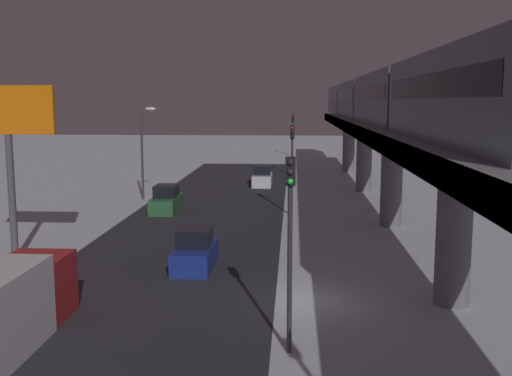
{
  "coord_description": "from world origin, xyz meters",
  "views": [
    {
      "loc": [
        0.2,
        23.8,
        8.12
      ],
      "look_at": [
        2.63,
        -15.13,
        2.47
      ],
      "focal_mm": 42.18,
      "sensor_mm": 36.0,
      "label": 1
    }
  ],
  "objects_px": {
    "commercial_billboard": "(8,128)",
    "sedan_green": "(166,201)",
    "sedan_white": "(262,177)",
    "traffic_light_mid": "(292,157)",
    "traffic_light_near": "(290,226)",
    "traffic_light_distant": "(293,128)",
    "sedan_blue_2": "(195,251)",
    "subway_train": "(371,98)",
    "box_truck": "(2,308)",
    "traffic_light_far": "(293,137)"
  },
  "relations": [
    {
      "from": "sedan_blue_2",
      "to": "commercial_billboard",
      "type": "relative_size",
      "value": 0.46
    },
    {
      "from": "sedan_green",
      "to": "box_truck",
      "type": "bearing_deg",
      "value": 89.54
    },
    {
      "from": "subway_train",
      "to": "traffic_light_distant",
      "type": "bearing_deg",
      "value": -80.55
    },
    {
      "from": "traffic_light_near",
      "to": "commercial_billboard",
      "type": "relative_size",
      "value": 0.72
    },
    {
      "from": "sedan_green",
      "to": "traffic_light_near",
      "type": "bearing_deg",
      "value": 110.52
    },
    {
      "from": "traffic_light_far",
      "to": "subway_train",
      "type": "bearing_deg",
      "value": 113.02
    },
    {
      "from": "traffic_light_mid",
      "to": "traffic_light_near",
      "type": "bearing_deg",
      "value": 90.0
    },
    {
      "from": "sedan_green",
      "to": "commercial_billboard",
      "type": "xyz_separation_m",
      "value": [
        4.76,
        14.45,
        6.03
      ]
    },
    {
      "from": "sedan_blue_2",
      "to": "traffic_light_distant",
      "type": "xyz_separation_m",
      "value": [
        -4.7,
        -61.25,
        3.4
      ]
    },
    {
      "from": "subway_train",
      "to": "sedan_white",
      "type": "xyz_separation_m",
      "value": [
        9.39,
        -6.85,
        -7.55
      ]
    },
    {
      "from": "traffic_light_near",
      "to": "box_truck",
      "type": "bearing_deg",
      "value": 0.74
    },
    {
      "from": "sedan_white",
      "to": "traffic_light_distant",
      "type": "relative_size",
      "value": 0.64
    },
    {
      "from": "traffic_light_distant",
      "to": "sedan_blue_2",
      "type": "bearing_deg",
      "value": 85.61
    },
    {
      "from": "box_truck",
      "to": "commercial_billboard",
      "type": "xyz_separation_m",
      "value": [
        4.56,
        -10.52,
        5.48
      ]
    },
    {
      "from": "sedan_white",
      "to": "sedan_green",
      "type": "distance_m",
      "value": 15.53
    },
    {
      "from": "sedan_blue_2",
      "to": "box_truck",
      "type": "xyz_separation_m",
      "value": [
        4.8,
        10.0,
        0.55
      ]
    },
    {
      "from": "sedan_green",
      "to": "box_truck",
      "type": "height_order",
      "value": "box_truck"
    },
    {
      "from": "subway_train",
      "to": "box_truck",
      "type": "relative_size",
      "value": 10.01
    },
    {
      "from": "traffic_light_mid",
      "to": "traffic_light_far",
      "type": "distance_m",
      "value": 23.71
    },
    {
      "from": "sedan_blue_2",
      "to": "box_truck",
      "type": "bearing_deg",
      "value": -115.64
    },
    {
      "from": "box_truck",
      "to": "traffic_light_far",
      "type": "distance_m",
      "value": 48.57
    },
    {
      "from": "traffic_light_near",
      "to": "traffic_light_far",
      "type": "bearing_deg",
      "value": -90.0
    },
    {
      "from": "subway_train",
      "to": "sedan_blue_2",
      "type": "xyz_separation_m",
      "value": [
        11.19,
        22.27,
        -7.55
      ]
    },
    {
      "from": "sedan_blue_2",
      "to": "sedan_white",
      "type": "distance_m",
      "value": 29.17
    },
    {
      "from": "commercial_billboard",
      "to": "subway_train",
      "type": "bearing_deg",
      "value": -133.37
    },
    {
      "from": "traffic_light_far",
      "to": "traffic_light_distant",
      "type": "height_order",
      "value": "same"
    },
    {
      "from": "box_truck",
      "to": "sedan_white",
      "type": "bearing_deg",
      "value": -99.58
    },
    {
      "from": "subway_train",
      "to": "sedan_blue_2",
      "type": "bearing_deg",
      "value": 63.32
    },
    {
      "from": "sedan_white",
      "to": "commercial_billboard",
      "type": "height_order",
      "value": "commercial_billboard"
    },
    {
      "from": "sedan_green",
      "to": "traffic_light_far",
      "type": "bearing_deg",
      "value": -112.39
    },
    {
      "from": "box_truck",
      "to": "traffic_light_far",
      "type": "bearing_deg",
      "value": -101.3
    },
    {
      "from": "subway_train",
      "to": "commercial_billboard",
      "type": "bearing_deg",
      "value": 46.63
    },
    {
      "from": "sedan_blue_2",
      "to": "sedan_white",
      "type": "height_order",
      "value": "same"
    },
    {
      "from": "sedan_blue_2",
      "to": "traffic_light_distant",
      "type": "distance_m",
      "value": 61.52
    },
    {
      "from": "subway_train",
      "to": "sedan_blue_2",
      "type": "height_order",
      "value": "subway_train"
    },
    {
      "from": "box_truck",
      "to": "traffic_light_near",
      "type": "relative_size",
      "value": 1.16
    },
    {
      "from": "traffic_light_mid",
      "to": "commercial_billboard",
      "type": "xyz_separation_m",
      "value": [
        14.06,
        13.31,
        2.63
      ]
    },
    {
      "from": "sedan_white",
      "to": "sedan_green",
      "type": "xyz_separation_m",
      "value": [
        6.4,
        14.15,
        0.0
      ]
    },
    {
      "from": "traffic_light_distant",
      "to": "commercial_billboard",
      "type": "height_order",
      "value": "commercial_billboard"
    },
    {
      "from": "sedan_green",
      "to": "box_truck",
      "type": "xyz_separation_m",
      "value": [
        0.2,
        24.97,
        0.55
      ]
    },
    {
      "from": "commercial_billboard",
      "to": "sedan_green",
      "type": "bearing_deg",
      "value": -108.23
    },
    {
      "from": "sedan_white",
      "to": "traffic_light_near",
      "type": "bearing_deg",
      "value": -85.75
    },
    {
      "from": "subway_train",
      "to": "traffic_light_near",
      "type": "height_order",
      "value": "subway_train"
    },
    {
      "from": "traffic_light_near",
      "to": "traffic_light_far",
      "type": "relative_size",
      "value": 1.0
    },
    {
      "from": "sedan_blue_2",
      "to": "traffic_light_near",
      "type": "height_order",
      "value": "traffic_light_near"
    },
    {
      "from": "traffic_light_distant",
      "to": "commercial_billboard",
      "type": "xyz_separation_m",
      "value": [
        14.06,
        60.73,
        2.63
      ]
    },
    {
      "from": "commercial_billboard",
      "to": "traffic_light_near",
      "type": "bearing_deg",
      "value": 143.52
    },
    {
      "from": "sedan_blue_2",
      "to": "sedan_white",
      "type": "relative_size",
      "value": 1.0
    },
    {
      "from": "box_truck",
      "to": "traffic_light_far",
      "type": "height_order",
      "value": "traffic_light_far"
    },
    {
      "from": "traffic_light_near",
      "to": "traffic_light_mid",
      "type": "distance_m",
      "value": 23.71
    }
  ]
}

